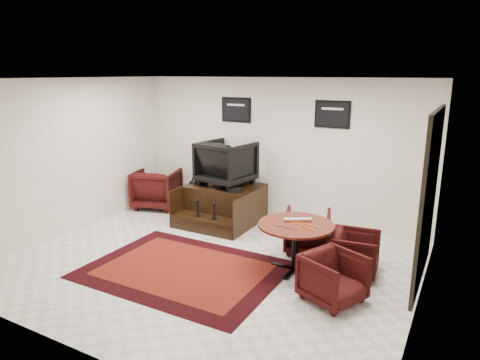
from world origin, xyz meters
name	(u,v)px	position (x,y,z in m)	size (l,w,h in m)	color
ground	(209,263)	(0.00, 0.00, 0.00)	(6.00, 6.00, 0.00)	white
room_shell	(236,151)	(0.41, 0.12, 1.79)	(6.02, 5.02, 2.81)	silver
area_rug	(184,270)	(-0.20, -0.39, 0.01)	(2.87, 2.15, 0.01)	black
shine_podium	(223,205)	(-0.81, 1.78, 0.33)	(1.40, 1.44, 0.72)	black
shine_chair	(226,161)	(-0.81, 1.92, 1.20)	(0.94, 0.88, 0.97)	black
shoes_pair	(201,181)	(-1.30, 1.75, 0.76)	(0.26, 0.29, 0.09)	black
polish_kit	(235,190)	(-0.38, 1.52, 0.76)	(0.24, 0.17, 0.08)	black
umbrella_black	(186,198)	(-1.61, 1.63, 0.41)	(0.30, 0.11, 0.81)	black
umbrella_hooked	(189,194)	(-1.60, 1.73, 0.47)	(0.35, 0.13, 0.94)	black
armchair_side	(157,187)	(-2.55, 1.87, 0.46)	(0.90, 0.84, 0.93)	black
meeting_table	(296,229)	(1.25, 0.42, 0.64)	(1.12, 1.12, 0.73)	#411609
table_chair_back	(308,229)	(1.16, 1.20, 0.37)	(0.73, 0.68, 0.75)	black
table_chair_window	(354,251)	(2.06, 0.73, 0.35)	(0.68, 0.64, 0.70)	black
table_chair_corner	(333,276)	(2.02, -0.19, 0.35)	(0.69, 0.64, 0.71)	black
paper_roll	(298,219)	(1.23, 0.55, 0.76)	(0.05, 0.05, 0.42)	silver
table_clutter	(300,225)	(1.33, 0.37, 0.74)	(0.57, 0.35, 0.01)	#DC610C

